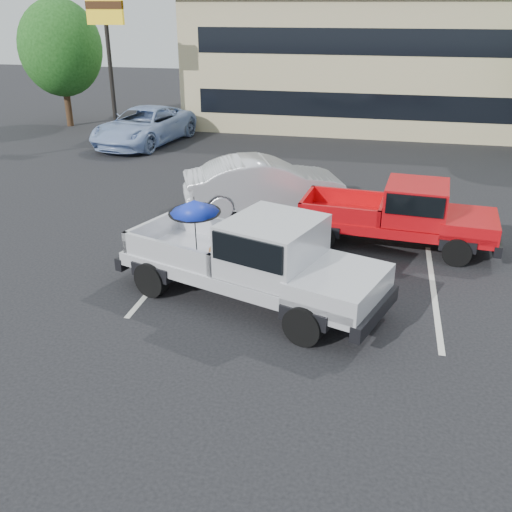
{
  "coord_description": "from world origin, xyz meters",
  "views": [
    {
      "loc": [
        1.64,
        -9.5,
        5.69
      ],
      "look_at": [
        -0.52,
        0.16,
        1.3
      ],
      "focal_mm": 40.0,
      "sensor_mm": 36.0,
      "label": 1
    }
  ],
  "objects_px": {
    "motel_sign": "(107,31)",
    "tree_left": "(61,48)",
    "blue_suv": "(144,126)",
    "tree_back": "(479,31)",
    "silver_sedan": "(265,184)",
    "red_pickup": "(409,213)",
    "silver_pickup": "(262,257)"
  },
  "relations": [
    {
      "from": "red_pickup",
      "to": "blue_suv",
      "type": "height_order",
      "value": "red_pickup"
    },
    {
      "from": "motel_sign",
      "to": "silver_pickup",
      "type": "xyz_separation_m",
      "value": [
        9.49,
        -13.3,
        -3.6
      ]
    },
    {
      "from": "silver_pickup",
      "to": "red_pickup",
      "type": "bearing_deg",
      "value": 71.03
    },
    {
      "from": "silver_pickup",
      "to": "silver_sedan",
      "type": "distance_m",
      "value": 5.92
    },
    {
      "from": "tree_left",
      "to": "silver_sedan",
      "type": "relative_size",
      "value": 1.26
    },
    {
      "from": "motel_sign",
      "to": "silver_sedan",
      "type": "relative_size",
      "value": 1.26
    },
    {
      "from": "silver_pickup",
      "to": "tree_left",
      "type": "bearing_deg",
      "value": 148.6
    },
    {
      "from": "silver_pickup",
      "to": "blue_suv",
      "type": "height_order",
      "value": "silver_pickup"
    },
    {
      "from": "silver_pickup",
      "to": "red_pickup",
      "type": "xyz_separation_m",
      "value": [
        2.94,
        3.77,
        -0.14
      ]
    },
    {
      "from": "silver_pickup",
      "to": "blue_suv",
      "type": "xyz_separation_m",
      "value": [
        -8.14,
        13.26,
        -0.26
      ]
    },
    {
      "from": "red_pickup",
      "to": "silver_pickup",
      "type": "bearing_deg",
      "value": -122.96
    },
    {
      "from": "tree_back",
      "to": "blue_suv",
      "type": "height_order",
      "value": "tree_back"
    },
    {
      "from": "tree_left",
      "to": "blue_suv",
      "type": "relative_size",
      "value": 1.06
    },
    {
      "from": "tree_left",
      "to": "tree_back",
      "type": "height_order",
      "value": "tree_back"
    },
    {
      "from": "motel_sign",
      "to": "blue_suv",
      "type": "bearing_deg",
      "value": -1.6
    },
    {
      "from": "tree_back",
      "to": "red_pickup",
      "type": "relative_size",
      "value": 1.37
    },
    {
      "from": "tree_left",
      "to": "silver_sedan",
      "type": "xyz_separation_m",
      "value": [
        12.33,
        -10.5,
        -2.95
      ]
    },
    {
      "from": "silver_pickup",
      "to": "red_pickup",
      "type": "height_order",
      "value": "silver_pickup"
    },
    {
      "from": "silver_sedan",
      "to": "blue_suv",
      "type": "xyz_separation_m",
      "value": [
        -6.98,
        7.46,
        0.0
      ]
    },
    {
      "from": "motel_sign",
      "to": "tree_left",
      "type": "xyz_separation_m",
      "value": [
        -4.0,
        3.0,
        -0.92
      ]
    },
    {
      "from": "tree_left",
      "to": "blue_suv",
      "type": "bearing_deg",
      "value": -29.59
    },
    {
      "from": "red_pickup",
      "to": "blue_suv",
      "type": "distance_m",
      "value": 14.59
    },
    {
      "from": "tree_back",
      "to": "silver_sedan",
      "type": "xyz_separation_m",
      "value": [
        -7.67,
        -17.5,
        -3.63
      ]
    },
    {
      "from": "silver_sedan",
      "to": "blue_suv",
      "type": "distance_m",
      "value": 10.22
    },
    {
      "from": "red_pickup",
      "to": "silver_sedan",
      "type": "xyz_separation_m",
      "value": [
        -4.1,
        2.03,
        -0.13
      ]
    },
    {
      "from": "tree_back",
      "to": "red_pickup",
      "type": "height_order",
      "value": "tree_back"
    },
    {
      "from": "tree_back",
      "to": "silver_sedan",
      "type": "bearing_deg",
      "value": -113.67
    },
    {
      "from": "tree_left",
      "to": "tree_back",
      "type": "relative_size",
      "value": 0.85
    },
    {
      "from": "tree_back",
      "to": "silver_sedan",
      "type": "height_order",
      "value": "tree_back"
    },
    {
      "from": "tree_left",
      "to": "silver_sedan",
      "type": "distance_m",
      "value": 16.46
    },
    {
      "from": "blue_suv",
      "to": "motel_sign",
      "type": "bearing_deg",
      "value": -172.93
    },
    {
      "from": "tree_left",
      "to": "red_pickup",
      "type": "height_order",
      "value": "tree_left"
    }
  ]
}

